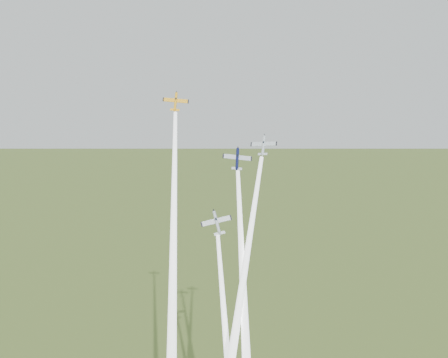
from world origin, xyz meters
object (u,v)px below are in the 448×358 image
at_px(plane_yellow, 176,102).
at_px(plane_navy, 237,159).
at_px(plane_silver_right, 263,145).
at_px(plane_silver_low, 217,223).

relative_size(plane_yellow, plane_navy, 0.93).
xyz_separation_m(plane_yellow, plane_silver_right, (23.50, -5.24, -10.24)).
xyz_separation_m(plane_yellow, plane_silver_low, (12.82, -9.91, -28.98)).
bearing_deg(plane_navy, plane_silver_right, -0.43).
relative_size(plane_silver_right, plane_silver_low, 0.85).
relative_size(plane_yellow, plane_silver_low, 0.87).
relative_size(plane_navy, plane_silver_low, 0.94).
distance_m(plane_yellow, plane_silver_right, 26.16).
bearing_deg(plane_silver_right, plane_silver_low, -150.31).
distance_m(plane_yellow, plane_silver_low, 33.20).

